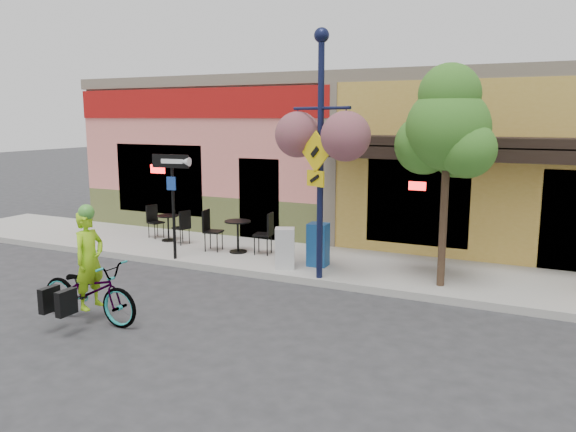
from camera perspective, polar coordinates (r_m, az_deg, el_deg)
The scene contains 13 objects.
ground at distance 10.95m, azimuth 2.45°, elevation -7.95°, with size 90.00×90.00×0.00m, color #2D2D30.
sidewalk at distance 12.71m, azimuth 6.01°, elevation -5.08°, with size 24.00×3.00×0.15m, color #9E9B93.
curb at distance 11.41m, azimuth 3.55°, elevation -6.81°, with size 24.00×0.12×0.15m, color #A8A59E.
building at distance 17.60m, azimuth 12.21°, elevation 6.12°, with size 18.20×8.20×4.50m, color #E77C72, non-canonical shape.
bicycle at distance 9.97m, azimuth -19.56°, elevation -7.21°, with size 0.69×1.99×1.04m, color maroon.
cyclist_rider at distance 9.85m, azimuth -19.45°, elevation -5.63°, with size 0.59×0.39×1.63m, color #96D816.
lamp_post at distance 11.09m, azimuth 3.31°, elevation 6.02°, with size 1.57×0.63×4.91m, color #111738, non-canonical shape.
one_way_sign at distance 13.02m, azimuth -11.56°, elevation 0.88°, with size 0.92×0.20×2.40m, color black, non-canonical shape.
cafe_set_left at distance 15.10m, azimuth -12.08°, elevation -0.81°, with size 1.49×0.75×0.89m, color black, non-canonical shape.
cafe_set_right at distance 13.54m, azimuth -5.12°, elevation -1.60°, with size 1.69×0.85×1.01m, color black, non-canonical shape.
newspaper_box_blue at distance 12.31m, azimuth 3.08°, elevation -2.92°, with size 0.43×0.38×0.95m, color navy, non-canonical shape.
newspaper_box_grey at distance 12.09m, azimuth -0.33°, elevation -3.30°, with size 0.41×0.37×0.88m, color silver, non-canonical shape.
street_tree at distance 10.97m, azimuth 15.71°, elevation 3.91°, with size 1.66×1.66×4.26m, color #3D7A26, non-canonical shape.
Camera 1 is at (4.07, -9.58, 3.37)m, focal length 35.00 mm.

